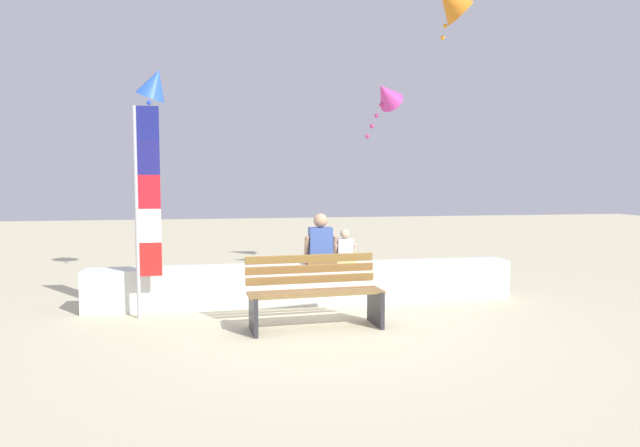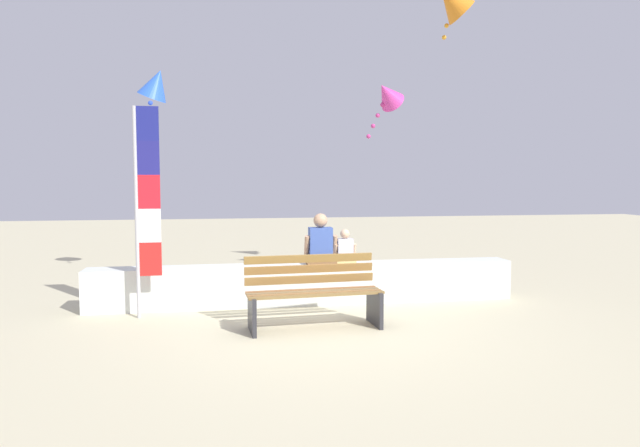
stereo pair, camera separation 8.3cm
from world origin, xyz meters
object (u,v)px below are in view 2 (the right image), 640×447
at_px(person_child, 345,250).
at_px(kite_blue, 156,84).
at_px(park_bench, 313,294).
at_px(kite_orange, 452,2).
at_px(flag_banner, 144,201).
at_px(kite_magenta, 387,95).
at_px(person_adult, 320,244).

bearing_deg(person_child, kite_blue, 142.49).
distance_m(park_bench, kite_orange, 5.97).
relative_size(park_bench, kite_blue, 1.87).
distance_m(flag_banner, kite_orange, 6.28).
relative_size(flag_banner, kite_magenta, 2.61).
bearing_deg(park_bench, person_child, 62.82).
bearing_deg(flag_banner, kite_orange, 20.01).
bearing_deg(flag_banner, kite_magenta, 27.01).
relative_size(flag_banner, kite_blue, 3.06).
xyz_separation_m(park_bench, kite_magenta, (1.76, 2.82, 2.91)).
relative_size(person_child, flag_banner, 0.18).
distance_m(person_adult, person_child, 0.38).
relative_size(person_adult, person_child, 1.47).
bearing_deg(person_adult, park_bench, -103.44).
height_order(person_adult, kite_blue, kite_blue).
bearing_deg(flag_banner, kite_blue, 92.57).
xyz_separation_m(person_adult, person_child, (0.37, 0.00, -0.09)).
distance_m(kite_orange, kite_blue, 5.39).
distance_m(park_bench, kite_magenta, 4.42).
height_order(flag_banner, kite_orange, kite_orange).
bearing_deg(person_child, flag_banner, -169.62).
height_order(person_adult, kite_orange, kite_orange).
height_order(person_child, flag_banner, flag_banner).
bearing_deg(kite_orange, kite_magenta, 171.48).
bearing_deg(person_child, park_bench, -117.18).
height_order(kite_orange, kite_blue, kite_orange).
xyz_separation_m(person_child, kite_blue, (-2.94, 2.26, 2.74)).
bearing_deg(kite_orange, person_child, -149.04).
distance_m(park_bench, flag_banner, 2.55).
distance_m(kite_orange, kite_magenta, 1.95).
bearing_deg(kite_magenta, kite_blue, 168.78).
bearing_deg(person_adult, kite_magenta, 45.49).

